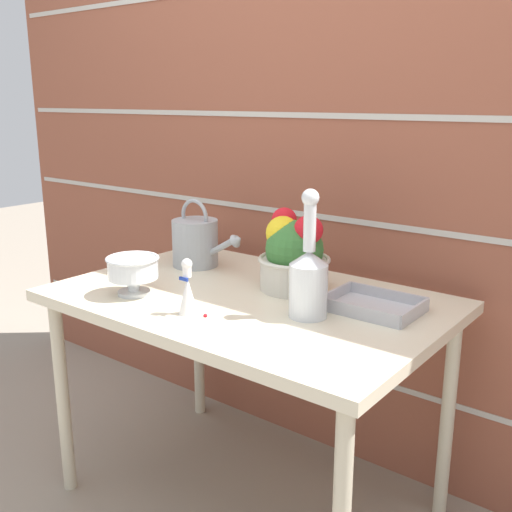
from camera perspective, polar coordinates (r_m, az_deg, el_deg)
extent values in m
plane|color=gray|center=(2.23, -0.68, -22.13)|extent=(12.00, 12.00, 0.00)
cube|color=brown|center=(2.20, 7.33, 8.45)|extent=(3.60, 0.08, 2.20)
cube|color=#B7B2A8|center=(2.37, 6.20, -10.20)|extent=(3.53, 0.00, 0.02)
cube|color=#B7B2A8|center=(2.19, 6.61, 3.68)|extent=(3.53, 0.00, 0.02)
cube|color=#B7B2A8|center=(2.15, 6.90, 13.13)|extent=(3.53, 0.00, 0.02)
cube|color=beige|center=(1.89, -0.74, -4.30)|extent=(1.21, 0.79, 0.04)
cylinder|color=beige|center=(2.20, -17.93, -12.66)|extent=(0.04, 0.04, 0.70)
cylinder|color=beige|center=(2.59, -5.51, -7.68)|extent=(0.04, 0.04, 0.70)
cylinder|color=beige|center=(2.07, 17.77, -14.45)|extent=(0.04, 0.04, 0.70)
cylinder|color=#9EA3A8|center=(2.20, -5.81, 1.26)|extent=(0.17, 0.17, 0.17)
cylinder|color=#9EA3A8|center=(2.11, -3.14, 0.96)|extent=(0.14, 0.02, 0.09)
cone|color=#9EA3A8|center=(2.06, -1.74, 1.57)|extent=(0.05, 0.05, 0.06)
torus|color=#9EA3A8|center=(2.18, -5.88, 3.80)|extent=(0.13, 0.01, 0.13)
cylinder|color=silver|center=(1.93, -11.53, -3.42)|extent=(0.10, 0.10, 0.01)
cylinder|color=silver|center=(1.92, -11.57, -2.66)|extent=(0.04, 0.04, 0.04)
sphere|color=silver|center=(1.92, -11.57, -2.60)|extent=(0.04, 0.04, 0.04)
cylinder|color=silver|center=(1.91, -11.65, -1.15)|extent=(0.16, 0.16, 0.06)
torus|color=silver|center=(1.90, -11.70, -0.22)|extent=(0.17, 0.17, 0.01)
cylinder|color=beige|center=(1.93, 3.64, -1.73)|extent=(0.22, 0.22, 0.10)
torus|color=beige|center=(1.92, 3.66, -0.30)|extent=(0.23, 0.23, 0.01)
sphere|color=#387033|center=(1.91, 3.68, 0.66)|extent=(0.19, 0.19, 0.19)
sphere|color=yellow|center=(1.91, 2.57, 2.20)|extent=(0.11, 0.11, 0.11)
sphere|color=red|center=(1.95, 2.71, 3.42)|extent=(0.08, 0.08, 0.08)
sphere|color=red|center=(1.86, 5.02, 2.50)|extent=(0.09, 0.09, 0.09)
cylinder|color=silver|center=(1.69, 5.00, -3.31)|extent=(0.11, 0.11, 0.15)
cone|color=silver|center=(1.66, 5.07, -0.17)|extent=(0.11, 0.11, 0.04)
cylinder|color=silver|center=(1.64, 5.14, 2.71)|extent=(0.03, 0.03, 0.13)
sphere|color=silver|center=(1.62, 5.20, 5.56)|extent=(0.05, 0.05, 0.05)
cone|color=white|center=(1.72, -6.52, -3.75)|extent=(0.06, 0.06, 0.11)
cylinder|color=white|center=(1.70, -6.59, -1.37)|extent=(0.03, 0.03, 0.04)
sphere|color=white|center=(1.69, -6.61, -0.75)|extent=(0.03, 0.03, 0.03)
cube|color=#193399|center=(1.69, -6.90, -2.19)|extent=(0.03, 0.01, 0.01)
cube|color=#B7B7BC|center=(1.78, 11.08, -4.96)|extent=(0.26, 0.19, 0.01)
cube|color=#B7B7BC|center=(1.70, 9.65, -5.32)|extent=(0.26, 0.01, 0.04)
cube|color=#B7B7BC|center=(1.86, 12.42, -3.70)|extent=(0.26, 0.01, 0.04)
cube|color=#B7B7BC|center=(1.84, 7.54, -3.71)|extent=(0.01, 0.19, 0.04)
cube|color=#B7B7BC|center=(1.73, 14.89, -5.27)|extent=(0.01, 0.19, 0.04)
sphere|color=red|center=(1.71, -4.85, -5.68)|extent=(0.01, 0.01, 0.01)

